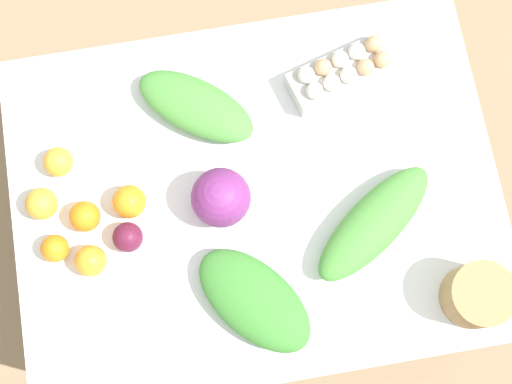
{
  "coord_description": "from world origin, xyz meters",
  "views": [
    {
      "loc": [
        0.07,
        0.39,
        2.41
      ],
      "look_at": [
        0.0,
        0.0,
        0.73
      ],
      "focal_mm": 50.0,
      "sensor_mm": 36.0,
      "label": 1
    }
  ],
  "objects_px": {
    "greens_bunch_kale": "(196,106)",
    "orange_1": "(58,162)",
    "orange_2": "(91,261)",
    "orange_3": "(55,249)",
    "cabbage_purple": "(221,198)",
    "greens_bunch_chard": "(254,300)",
    "orange_0": "(85,216)",
    "egg_carton": "(343,72)",
    "greens_bunch_dandelion": "(374,223)",
    "orange_4": "(42,204)",
    "beet_root": "(128,237)",
    "paper_bag": "(478,295)",
    "orange_5": "(129,202)"
  },
  "relations": [
    {
      "from": "greens_bunch_dandelion",
      "to": "orange_4",
      "type": "relative_size",
      "value": 4.7
    },
    {
      "from": "greens_bunch_dandelion",
      "to": "beet_root",
      "type": "height_order",
      "value": "greens_bunch_dandelion"
    },
    {
      "from": "orange_2",
      "to": "orange_5",
      "type": "xyz_separation_m",
      "value": [
        -0.11,
        -0.13,
        0.0
      ]
    },
    {
      "from": "greens_bunch_dandelion",
      "to": "paper_bag",
      "type": "bearing_deg",
      "value": 133.61
    },
    {
      "from": "orange_1",
      "to": "orange_4",
      "type": "xyz_separation_m",
      "value": [
        0.05,
        0.1,
        0.0
      ]
    },
    {
      "from": "orange_1",
      "to": "orange_4",
      "type": "bearing_deg",
      "value": 62.79
    },
    {
      "from": "beet_root",
      "to": "orange_1",
      "type": "relative_size",
      "value": 1.0
    },
    {
      "from": "egg_carton",
      "to": "orange_5",
      "type": "xyz_separation_m",
      "value": [
        0.57,
        0.24,
        -0.0
      ]
    },
    {
      "from": "greens_bunch_kale",
      "to": "orange_2",
      "type": "distance_m",
      "value": 0.45
    },
    {
      "from": "beet_root",
      "to": "orange_1",
      "type": "xyz_separation_m",
      "value": [
        0.14,
        -0.21,
        0.0
      ]
    },
    {
      "from": "egg_carton",
      "to": "paper_bag",
      "type": "height_order",
      "value": "paper_bag"
    },
    {
      "from": "beet_root",
      "to": "greens_bunch_chard",
      "type": "bearing_deg",
      "value": 144.02
    },
    {
      "from": "egg_carton",
      "to": "orange_2",
      "type": "xyz_separation_m",
      "value": [
        0.68,
        0.36,
        -0.01
      ]
    },
    {
      "from": "beet_root",
      "to": "orange_4",
      "type": "height_order",
      "value": "orange_4"
    },
    {
      "from": "orange_1",
      "to": "orange_3",
      "type": "relative_size",
      "value": 1.09
    },
    {
      "from": "greens_bunch_dandelion",
      "to": "orange_0",
      "type": "relative_size",
      "value": 4.88
    },
    {
      "from": "greens_bunch_dandelion",
      "to": "orange_4",
      "type": "bearing_deg",
      "value": -13.21
    },
    {
      "from": "orange_3",
      "to": "orange_5",
      "type": "bearing_deg",
      "value": -156.73
    },
    {
      "from": "greens_bunch_chard",
      "to": "orange_1",
      "type": "xyz_separation_m",
      "value": [
        0.41,
        -0.41,
        -0.0
      ]
    },
    {
      "from": "paper_bag",
      "to": "greens_bunch_dandelion",
      "type": "distance_m",
      "value": 0.29
    },
    {
      "from": "greens_bunch_chard",
      "to": "orange_2",
      "type": "distance_m",
      "value": 0.39
    },
    {
      "from": "orange_0",
      "to": "orange_1",
      "type": "relative_size",
      "value": 1.03
    },
    {
      "from": "cabbage_purple",
      "to": "orange_4",
      "type": "bearing_deg",
      "value": -8.7
    },
    {
      "from": "greens_bunch_kale",
      "to": "orange_4",
      "type": "relative_size",
      "value": 4.03
    },
    {
      "from": "greens_bunch_dandelion",
      "to": "egg_carton",
      "type": "bearing_deg",
      "value": -90.53
    },
    {
      "from": "orange_4",
      "to": "orange_5",
      "type": "relative_size",
      "value": 0.95
    },
    {
      "from": "orange_0",
      "to": "paper_bag",
      "type": "bearing_deg",
      "value": 158.65
    },
    {
      "from": "greens_bunch_kale",
      "to": "orange_2",
      "type": "relative_size",
      "value": 4.13
    },
    {
      "from": "beet_root",
      "to": "orange_3",
      "type": "distance_m",
      "value": 0.17
    },
    {
      "from": "orange_0",
      "to": "orange_2",
      "type": "height_order",
      "value": "same"
    },
    {
      "from": "egg_carton",
      "to": "orange_3",
      "type": "distance_m",
      "value": 0.82
    },
    {
      "from": "orange_2",
      "to": "orange_0",
      "type": "bearing_deg",
      "value": -89.32
    },
    {
      "from": "orange_0",
      "to": "orange_4",
      "type": "height_order",
      "value": "orange_4"
    },
    {
      "from": "greens_bunch_dandelion",
      "to": "orange_0",
      "type": "height_order",
      "value": "greens_bunch_dandelion"
    },
    {
      "from": "paper_bag",
      "to": "beet_root",
      "type": "distance_m",
      "value": 0.82
    },
    {
      "from": "beet_root",
      "to": "orange_1",
      "type": "height_order",
      "value": "same"
    },
    {
      "from": "egg_carton",
      "to": "orange_4",
      "type": "distance_m",
      "value": 0.8
    },
    {
      "from": "cabbage_purple",
      "to": "egg_carton",
      "type": "height_order",
      "value": "cabbage_purple"
    },
    {
      "from": "greens_bunch_kale",
      "to": "orange_1",
      "type": "bearing_deg",
      "value": 13.51
    },
    {
      "from": "paper_bag",
      "to": "greens_bunch_dandelion",
      "type": "height_order",
      "value": "paper_bag"
    },
    {
      "from": "cabbage_purple",
      "to": "egg_carton",
      "type": "xyz_separation_m",
      "value": [
        -0.35,
        -0.27,
        -0.03
      ]
    },
    {
      "from": "greens_bunch_chard",
      "to": "orange_5",
      "type": "xyz_separation_m",
      "value": [
        0.25,
        -0.28,
        0.0
      ]
    },
    {
      "from": "cabbage_purple",
      "to": "beet_root",
      "type": "relative_size",
      "value": 1.96
    },
    {
      "from": "orange_2",
      "to": "orange_3",
      "type": "relative_size",
      "value": 1.13
    },
    {
      "from": "cabbage_purple",
      "to": "orange_1",
      "type": "xyz_separation_m",
      "value": [
        0.37,
        -0.16,
        -0.03
      ]
    },
    {
      "from": "beet_root",
      "to": "orange_0",
      "type": "relative_size",
      "value": 0.97
    },
    {
      "from": "egg_carton",
      "to": "orange_3",
      "type": "xyz_separation_m",
      "value": [
        0.76,
        0.32,
        -0.01
      ]
    },
    {
      "from": "orange_4",
      "to": "cabbage_purple",
      "type": "bearing_deg",
      "value": 171.3
    },
    {
      "from": "paper_bag",
      "to": "orange_0",
      "type": "bearing_deg",
      "value": -21.35
    },
    {
      "from": "cabbage_purple",
      "to": "greens_bunch_chard",
      "type": "relative_size",
      "value": 0.46
    }
  ]
}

